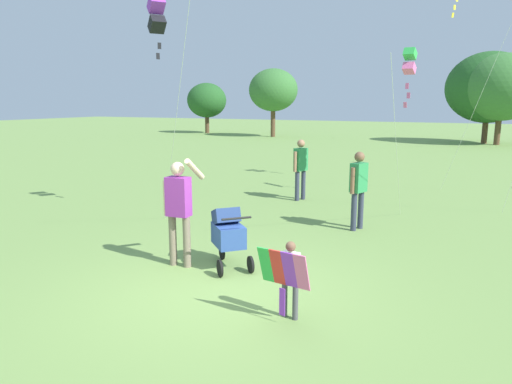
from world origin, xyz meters
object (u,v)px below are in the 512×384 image
object	(u,v)px
stroller	(228,232)
person_red_shirt	(301,165)
person_adult_flyer	(179,204)
child_with_butterfly_kite	(289,273)
person_couple_left	(358,184)
kite_blue_high	(409,63)
kite_adult_black	(157,15)

from	to	relation	value
stroller	person_red_shirt	xyz separation A→B (m)	(-0.77, 5.66, 0.41)
person_adult_flyer	child_with_butterfly_kite	bearing A→B (deg)	-24.09
child_with_butterfly_kite	person_couple_left	bearing A→B (deg)	92.58
person_adult_flyer	person_red_shirt	size ratio (longest dim) A/B	1.09
child_with_butterfly_kite	stroller	xyz separation A→B (m)	(-1.63, 1.38, -0.02)
person_adult_flyer	kite_blue_high	distance (m)	6.61
person_red_shirt	person_couple_left	size ratio (longest dim) A/B	1.00
kite_blue_high	person_red_shirt	size ratio (longest dim) A/B	2.43
stroller	kite_blue_high	distance (m)	6.28
stroller	kite_blue_high	xyz separation A→B (m)	(2.09, 5.08, 3.04)
child_with_butterfly_kite	person_red_shirt	world-z (taller)	person_red_shirt
person_adult_flyer	kite_adult_black	xyz separation A→B (m)	(-2.22, 2.57, 3.56)
child_with_butterfly_kite	kite_blue_high	size ratio (longest dim) A/B	0.25
person_adult_flyer	person_couple_left	size ratio (longest dim) A/B	1.09
kite_adult_black	person_red_shirt	distance (m)	5.44
person_red_shirt	kite_adult_black	bearing A→B (deg)	-123.15
kite_blue_high	person_red_shirt	world-z (taller)	kite_blue_high
person_red_shirt	person_adult_flyer	bearing A→B (deg)	-89.95
child_with_butterfly_kite	person_adult_flyer	world-z (taller)	person_adult_flyer
kite_adult_black	kite_blue_high	xyz separation A→B (m)	(5.07, 2.82, -0.98)
person_adult_flyer	person_couple_left	world-z (taller)	person_adult_flyer
child_with_butterfly_kite	person_adult_flyer	size ratio (longest dim) A/B	0.55
person_red_shirt	child_with_butterfly_kite	bearing A→B (deg)	-71.16
kite_adult_black	kite_blue_high	world-z (taller)	kite_adult_black
kite_blue_high	child_with_butterfly_kite	bearing A→B (deg)	-94.00
person_adult_flyer	kite_blue_high	world-z (taller)	kite_blue_high
person_red_shirt	person_couple_left	xyz separation A→B (m)	(2.19, -2.40, -0.00)
child_with_butterfly_kite	kite_blue_high	distance (m)	7.14
person_adult_flyer	kite_adult_black	bearing A→B (deg)	130.84
kite_blue_high	person_couple_left	bearing A→B (deg)	-109.92
child_with_butterfly_kite	kite_adult_black	bearing A→B (deg)	141.74
kite_adult_black	kite_blue_high	distance (m)	5.88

